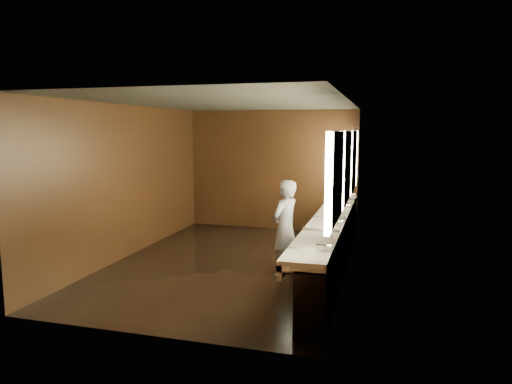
% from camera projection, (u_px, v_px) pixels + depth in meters
% --- Properties ---
extents(floor, '(6.00, 6.00, 0.00)m').
position_uv_depth(floor, '(231.00, 263.00, 8.10)').
color(floor, black).
rests_on(floor, ground).
extents(ceiling, '(4.00, 6.00, 0.02)m').
position_uv_depth(ceiling, '(230.00, 103.00, 7.72)').
color(ceiling, '#2D2D2B').
rests_on(ceiling, wall_back).
extents(wall_back, '(4.00, 0.02, 2.80)m').
position_uv_depth(wall_back, '(272.00, 170.00, 10.77)').
color(wall_back, black).
rests_on(wall_back, floor).
extents(wall_front, '(4.00, 0.02, 2.80)m').
position_uv_depth(wall_front, '(143.00, 216.00, 5.05)').
color(wall_front, black).
rests_on(wall_front, floor).
extents(wall_left, '(0.02, 6.00, 2.80)m').
position_uv_depth(wall_left, '(128.00, 181.00, 8.45)').
color(wall_left, black).
rests_on(wall_left, floor).
extents(wall_right, '(0.02, 6.00, 2.80)m').
position_uv_depth(wall_right, '(348.00, 189.00, 7.37)').
color(wall_right, black).
rests_on(wall_right, floor).
extents(sink_counter, '(0.55, 5.40, 1.01)m').
position_uv_depth(sink_counter, '(333.00, 242.00, 7.55)').
color(sink_counter, black).
rests_on(sink_counter, floor).
extents(mirror_band, '(0.06, 5.03, 1.15)m').
position_uv_depth(mirror_band, '(347.00, 167.00, 7.33)').
color(mirror_band, '#FFF5BC').
rests_on(mirror_band, wall_right).
extents(person, '(0.57, 0.67, 1.55)m').
position_uv_depth(person, '(285.00, 228.00, 7.33)').
color(person, '#99B4E5').
rests_on(person, floor).
extents(trash_bin, '(0.34, 0.34, 0.50)m').
position_uv_depth(trash_bin, '(313.00, 269.00, 6.88)').
color(trash_bin, black).
rests_on(trash_bin, floor).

